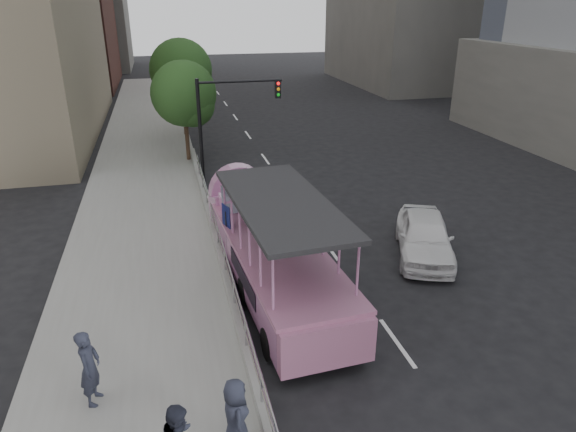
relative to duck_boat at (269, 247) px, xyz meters
name	(u,v)px	position (x,y,z in m)	size (l,w,h in m)	color
ground	(338,308)	(1.67, -2.13, -1.24)	(160.00, 160.00, 0.00)	black
sidewalk	(145,203)	(-4.08, 7.87, -1.09)	(5.50, 80.00, 0.30)	#999994
kerb_wall	(226,274)	(-1.45, -0.13, -0.76)	(0.24, 30.00, 0.36)	#9FA09B
guardrail	(225,256)	(-1.45, -0.13, -0.10)	(0.07, 22.00, 0.71)	#AEAEB3
duck_boat	(269,247)	(0.00, 0.00, 0.00)	(3.12, 10.23, 3.35)	black
car	(425,236)	(5.80, 0.44, -0.46)	(1.85, 4.58, 1.56)	white
pedestrian_near	(90,368)	(-5.01, -4.83, -0.03)	(0.67, 0.44, 1.83)	#292D3D
pedestrian_far	(236,417)	(-2.12, -6.94, -0.10)	(0.83, 0.54, 1.69)	#292D3D
parking_sign	(227,230)	(-1.24, 0.87, 0.33)	(0.20, 0.53, 2.46)	black
traffic_signal	(224,113)	(-0.04, 10.37, 2.26)	(4.20, 0.32, 5.20)	black
street_tree_near	(186,96)	(-1.64, 13.80, 2.58)	(3.52, 3.52, 5.72)	#3B2A1A
street_tree_far	(183,73)	(-1.44, 19.80, 3.06)	(3.97, 3.97, 6.45)	#3B2A1A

